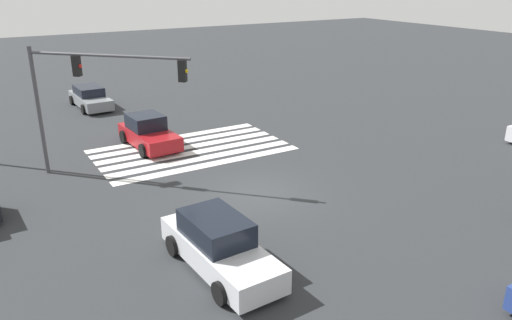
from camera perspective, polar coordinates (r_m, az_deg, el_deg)
ground_plane at (r=20.37m, az=0.00°, el=-3.93°), size 127.95×127.95×0.00m
crosswalk_markings at (r=25.69m, az=-7.34°, el=1.19°), size 9.61×5.35×0.01m
traffic_signal_mast at (r=22.00m, az=-19.15°, el=8.09°), size 5.16×5.16×5.62m
car_0 at (r=26.39m, az=-12.19°, el=3.07°), size 2.25×4.40×1.63m
car_4 at (r=15.26m, az=-4.25°, el=-9.74°), size 2.14×4.95×1.66m
car_5 at (r=35.42m, az=-18.43°, el=6.78°), size 2.11×4.79×1.40m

